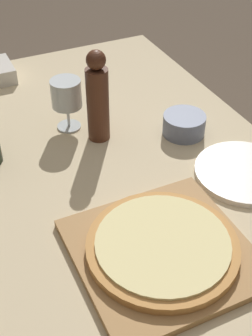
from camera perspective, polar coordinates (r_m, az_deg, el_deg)
The scene contains 7 objects.
dining_table at distance 1.19m, azimuth 0.70°, elevation -5.41°, with size 0.85×1.59×0.74m.
cutting_board at distance 0.97m, azimuth 4.41°, elevation -10.19°, with size 0.35×0.34×0.02m.
pizza at distance 0.96m, azimuth 4.47°, elevation -9.39°, with size 0.31×0.31×0.02m.
pepper_mill at distance 1.23m, azimuth -3.48°, elevation 8.46°, with size 0.06×0.06×0.26m.
wine_glass at distance 1.29m, azimuth -7.29°, elevation 8.83°, with size 0.08×0.08×0.15m.
small_bowl at distance 1.30m, azimuth 7.09°, elevation 5.28°, with size 0.12×0.12×0.06m.
dinner_plate at distance 1.20m, azimuth 14.21°, elevation -0.49°, with size 0.25×0.25×0.01m.
Camera 1 is at (-0.38, -0.77, 1.49)m, focal length 50.00 mm.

